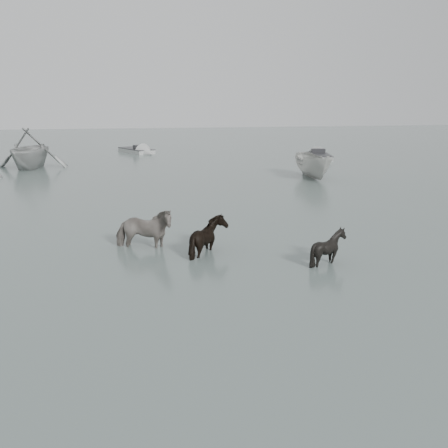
% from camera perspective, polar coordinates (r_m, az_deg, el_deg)
% --- Properties ---
extents(ground, '(140.00, 140.00, 0.00)m').
position_cam_1_polar(ground, '(15.31, 0.80, -4.08)').
color(ground, '#4A5851').
rests_on(ground, ground).
extents(pony_pinto, '(2.17, 1.42, 1.68)m').
position_cam_1_polar(pony_pinto, '(16.43, -9.21, 0.06)').
color(pony_pinto, black).
rests_on(pony_pinto, ground).
extents(pony_dark, '(1.50, 1.69, 1.52)m').
position_cam_1_polar(pony_dark, '(15.72, -1.72, -0.70)').
color(pony_dark, black).
rests_on(pony_dark, ground).
extents(pony_black, '(1.41, 1.32, 1.27)m').
position_cam_1_polar(pony_black, '(15.10, 11.87, -2.13)').
color(pony_black, black).
rests_on(pony_black, ground).
extents(rowboat_trail, '(5.62, 6.27, 2.96)m').
position_cam_1_polar(rowboat_trail, '(37.84, -21.32, 8.21)').
color(rowboat_trail, '#9FA2A0').
rests_on(rowboat_trail, ground).
extents(boat_small, '(1.74, 4.43, 1.70)m').
position_cam_1_polar(boat_small, '(31.33, 10.20, 6.73)').
color(boat_small, '#B1B1AC').
rests_on(boat_small, ground).
extents(skiff_port, '(2.70, 5.57, 0.75)m').
position_cam_1_polar(skiff_port, '(41.68, 10.83, 7.86)').
color(skiff_port, '#A6A8A6').
rests_on(skiff_port, ground).
extents(skiff_mid, '(3.99, 5.85, 0.75)m').
position_cam_1_polar(skiff_mid, '(46.29, -10.00, 8.50)').
color(skiff_mid, '#A3A5A3').
rests_on(skiff_mid, ground).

